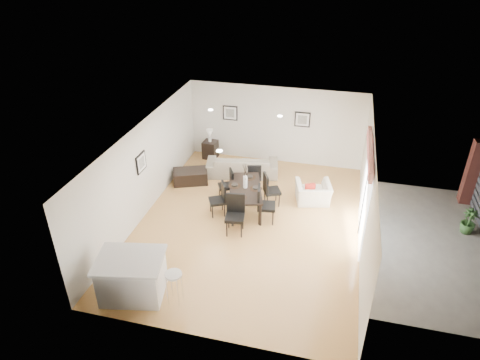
% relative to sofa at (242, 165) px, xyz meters
% --- Properties ---
extents(ground, '(8.00, 8.00, 0.00)m').
position_rel_sofa_xyz_m(ground, '(0.86, -2.73, -0.34)').
color(ground, tan).
rests_on(ground, ground).
extents(wall_back, '(6.00, 0.04, 2.70)m').
position_rel_sofa_xyz_m(wall_back, '(0.86, 1.27, 1.01)').
color(wall_back, silver).
rests_on(wall_back, ground).
extents(wall_front, '(6.00, 0.04, 2.70)m').
position_rel_sofa_xyz_m(wall_front, '(0.86, -6.73, 1.01)').
color(wall_front, silver).
rests_on(wall_front, ground).
extents(wall_left, '(0.04, 8.00, 2.70)m').
position_rel_sofa_xyz_m(wall_left, '(-2.14, -2.73, 1.01)').
color(wall_left, silver).
rests_on(wall_left, ground).
extents(wall_right, '(0.04, 8.00, 2.70)m').
position_rel_sofa_xyz_m(wall_right, '(3.86, -2.73, 1.01)').
color(wall_right, silver).
rests_on(wall_right, ground).
extents(ceiling, '(6.00, 8.00, 0.02)m').
position_rel_sofa_xyz_m(ceiling, '(0.86, -2.73, 2.36)').
color(ceiling, white).
rests_on(ceiling, wall_back).
extents(sofa, '(2.48, 1.37, 0.69)m').
position_rel_sofa_xyz_m(sofa, '(0.00, 0.00, 0.00)').
color(sofa, gray).
rests_on(sofa, ground).
extents(armchair, '(1.19, 1.10, 0.65)m').
position_rel_sofa_xyz_m(armchair, '(2.46, -1.18, -0.02)').
color(armchair, silver).
rests_on(armchair, ground).
extents(courtyard_plant_b, '(0.47, 0.47, 0.71)m').
position_rel_sofa_xyz_m(courtyard_plant_b, '(6.65, -1.69, 0.01)').
color(courtyard_plant_b, '#325725').
rests_on(courtyard_plant_b, ground).
extents(dining_table, '(1.34, 1.95, 0.74)m').
position_rel_sofa_xyz_m(dining_table, '(0.58, -2.03, 0.32)').
color(dining_table, black).
rests_on(dining_table, ground).
extents(dining_chair_wnear, '(0.60, 0.60, 0.99)m').
position_rel_sofa_xyz_m(dining_chair_wnear, '(-0.05, -2.44, 0.21)').
color(dining_chair_wnear, black).
rests_on(dining_chair_wnear, ground).
extents(dining_chair_wfar, '(0.56, 0.56, 0.94)m').
position_rel_sofa_xyz_m(dining_chair_wfar, '(-0.05, -1.55, 0.18)').
color(dining_chair_wfar, black).
rests_on(dining_chair_wfar, ground).
extents(dining_chair_enear, '(0.56, 0.56, 1.09)m').
position_rel_sofa_xyz_m(dining_chair_enear, '(1.20, -2.49, 0.27)').
color(dining_chair_enear, black).
rests_on(dining_chair_enear, ground).
extents(dining_chair_efar, '(0.61, 0.61, 1.02)m').
position_rel_sofa_xyz_m(dining_chair_efar, '(1.21, -1.62, 0.23)').
color(dining_chair_efar, black).
rests_on(dining_chair_efar, ground).
extents(dining_chair_head, '(0.56, 0.56, 1.11)m').
position_rel_sofa_xyz_m(dining_chair_head, '(0.57, -3.12, 0.27)').
color(dining_chair_head, black).
rests_on(dining_chair_head, ground).
extents(dining_chair_foot, '(0.52, 0.52, 0.93)m').
position_rel_sofa_xyz_m(dining_chair_foot, '(0.61, -0.93, 0.18)').
color(dining_chair_foot, black).
rests_on(dining_chair_foot, ground).
extents(vase, '(0.98, 1.50, 0.76)m').
position_rel_sofa_xyz_m(vase, '(0.58, -2.03, 0.71)').
color(vase, white).
rests_on(vase, dining_table).
extents(coffee_table, '(1.24, 1.00, 0.43)m').
position_rel_sofa_xyz_m(coffee_table, '(-1.50, -0.94, -0.13)').
color(coffee_table, black).
rests_on(coffee_table, ground).
extents(side_table, '(0.51, 0.51, 0.64)m').
position_rel_sofa_xyz_m(side_table, '(-1.40, 0.93, -0.03)').
color(side_table, black).
rests_on(side_table, ground).
extents(table_lamp, '(0.24, 0.24, 0.45)m').
position_rel_sofa_xyz_m(table_lamp, '(-1.40, 0.93, 0.59)').
color(table_lamp, white).
rests_on(table_lamp, side_table).
extents(cushion, '(0.31, 0.22, 0.30)m').
position_rel_sofa_xyz_m(cushion, '(2.37, -1.27, 0.18)').
color(cushion, '#AA2016').
rests_on(cushion, armchair).
extents(kitchen_island, '(1.61, 1.36, 1.00)m').
position_rel_sofa_xyz_m(kitchen_island, '(-1.03, -5.96, 0.16)').
color(kitchen_island, silver).
rests_on(kitchen_island, ground).
extents(bar_stool, '(0.37, 0.37, 0.80)m').
position_rel_sofa_xyz_m(bar_stool, '(-0.04, -5.96, 0.35)').
color(bar_stool, silver).
rests_on(bar_stool, ground).
extents(framed_print_back_left, '(0.52, 0.04, 0.52)m').
position_rel_sofa_xyz_m(framed_print_back_left, '(-0.74, 1.24, 1.31)').
color(framed_print_back_left, black).
rests_on(framed_print_back_left, wall_back).
extents(framed_print_back_right, '(0.52, 0.04, 0.52)m').
position_rel_sofa_xyz_m(framed_print_back_right, '(1.76, 1.24, 1.31)').
color(framed_print_back_right, black).
rests_on(framed_print_back_right, wall_back).
extents(framed_print_left_wall, '(0.04, 0.52, 0.52)m').
position_rel_sofa_xyz_m(framed_print_left_wall, '(-2.11, -2.93, 1.31)').
color(framed_print_left_wall, black).
rests_on(framed_print_left_wall, wall_left).
extents(sliding_door, '(0.12, 2.70, 2.57)m').
position_rel_sofa_xyz_m(sliding_door, '(3.82, -2.43, 1.32)').
color(sliding_door, white).
rests_on(sliding_door, wall_right).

